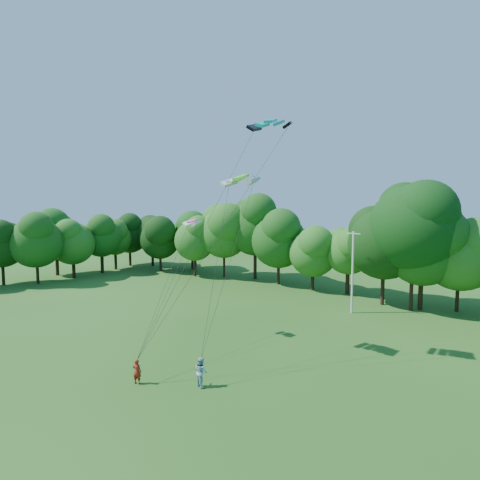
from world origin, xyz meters
The scene contains 10 objects.
ground centered at (0.00, 0.00, 0.00)m, with size 160.00×160.00×0.00m, color #204A14.
utility_pole centered at (2.05, 28.65, 4.57)m, with size 1.72×0.64×8.92m.
kite_flyer_left centered at (-2.79, 4.10, 0.82)m, with size 0.60×0.40×1.65m, color maroon.
kite_flyer_right centered at (0.73, 6.43, 0.96)m, with size 0.94×0.73×1.93m, color #98B7D2.
kite_teal centered at (1.49, 13.20, 17.81)m, with size 3.46×2.28×0.60m.
kite_green centered at (-0.89, 12.68, 13.81)m, with size 3.10×1.49×0.59m.
kite_pink centered at (-6.47, 12.93, 10.29)m, with size 1.75×0.93×0.36m.
tree_back_west centered at (-32.30, 38.55, 7.67)m, with size 8.45×8.45×12.29m.
tree_back_center centered at (6.89, 33.69, 9.65)m, with size 10.62×10.62×15.45m.
tree_flank_west centered at (-45.84, 20.04, 6.90)m, with size 7.60×7.60×11.06m.
Camera 1 is at (16.95, -10.34, 11.53)m, focal length 28.00 mm.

